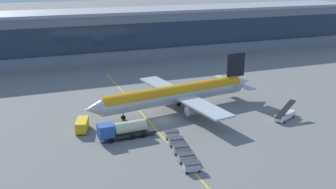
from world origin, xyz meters
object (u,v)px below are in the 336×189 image
object	(u,v)px
main_airliner	(176,94)
crew_van	(82,124)
belt_loader	(285,115)
baggage_cart_1	(186,157)
baggage_cart_4	(172,134)
baggage_cart_0	(192,166)
baggage_cart_2	(181,149)
baggage_cart_3	(176,141)
fuel_tanker	(123,130)

from	to	relation	value
main_airliner	crew_van	bearing A→B (deg)	-168.30
belt_loader	crew_van	xyz separation A→B (m)	(-40.81, 9.41, 0.32)
belt_loader	baggage_cart_1	world-z (taller)	belt_loader
crew_van	baggage_cart_4	distance (m)	17.80
baggage_cart_0	baggage_cart_1	distance (m)	3.20
belt_loader	main_airliner	bearing A→B (deg)	143.99
main_airliner	baggage_cart_2	distance (m)	22.00
belt_loader	baggage_cart_4	bearing A→B (deg)	-179.54
belt_loader	baggage_cart_3	distance (m)	26.47
belt_loader	baggage_cart_1	size ratio (longest dim) A/B	2.39
baggage_cart_1	baggage_cart_2	world-z (taller)	same
fuel_tanker	baggage_cart_0	xyz separation A→B (m)	(6.83, -15.88, -0.96)
belt_loader	baggage_cart_3	size ratio (longest dim) A/B	2.39
crew_van	baggage_cart_0	xyz separation A→B (m)	(13.31, -22.31, -0.53)
main_airliner	baggage_cart_4	xyz separation A→B (m)	(-6.71, -14.11, -2.91)
main_airliner	baggage_cart_4	world-z (taller)	main_airliner
main_airliner	baggage_cart_3	xyz separation A→B (m)	(-7.12, -17.29, -2.91)
baggage_cart_2	baggage_cart_1	bearing A→B (deg)	-97.42
crew_van	baggage_cart_0	bearing A→B (deg)	-59.18
baggage_cart_1	baggage_cart_4	world-z (taller)	same
belt_loader	baggage_cart_2	xyz separation A→B (m)	(-26.67, -6.55, -0.21)
baggage_cart_2	fuel_tanker	bearing A→B (deg)	128.79
fuel_tanker	baggage_cart_4	distance (m)	9.12
belt_loader	crew_van	bearing A→B (deg)	167.01
baggage_cart_3	baggage_cart_4	xyz separation A→B (m)	(0.41, 3.17, 0.00)
main_airliner	baggage_cart_0	bearing A→B (deg)	-107.33
belt_loader	fuel_tanker	bearing A→B (deg)	175.04
belt_loader	crew_van	distance (m)	41.88
baggage_cart_4	belt_loader	bearing A→B (deg)	0.46
belt_loader	baggage_cart_1	distance (m)	28.78
baggage_cart_0	baggage_cart_2	size ratio (longest dim) A/B	1.00
baggage_cart_0	fuel_tanker	bearing A→B (deg)	113.29
fuel_tanker	belt_loader	size ratio (longest dim) A/B	1.61
crew_van	baggage_cart_4	size ratio (longest dim) A/B	1.91
main_airliner	crew_van	xyz separation A→B (m)	(-21.68, -4.49, -2.38)
baggage_cart_1	crew_van	bearing A→B (deg)	125.65
baggage_cart_1	main_airliner	bearing A→B (deg)	71.41
main_airliner	fuel_tanker	distance (m)	18.82
fuel_tanker	crew_van	distance (m)	9.14
crew_van	main_airliner	bearing A→B (deg)	11.70
baggage_cart_0	baggage_cart_3	world-z (taller)	same
main_airliner	belt_loader	size ratio (longest dim) A/B	6.23
fuel_tanker	baggage_cart_3	bearing A→B (deg)	-38.23
baggage_cart_0	baggage_cart_3	bearing A→B (deg)	82.58
baggage_cart_0	baggage_cart_1	world-z (taller)	same
fuel_tanker	crew_van	bearing A→B (deg)	135.20
belt_loader	baggage_cart_3	xyz separation A→B (m)	(-26.25, -3.38, -0.21)
fuel_tanker	baggage_cart_1	world-z (taller)	fuel_tanker
crew_van	baggage_cart_3	xyz separation A→B (m)	(14.55, -12.79, -0.53)
baggage_cart_0	baggage_cart_4	size ratio (longest dim) A/B	1.00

